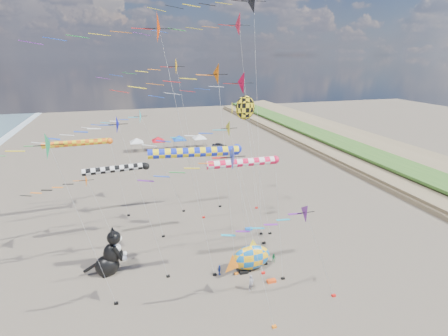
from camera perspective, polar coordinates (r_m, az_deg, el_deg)
name	(u,v)px	position (r m, az deg, el deg)	size (l,w,h in m)	color
ground	(251,329)	(31.96, 4.49, -24.76)	(260.00, 260.00, 0.00)	brown
delta_kite_0	(197,78)	(30.13, -4.38, 14.41)	(10.49, 1.99, 21.20)	#E76101
delta_kite_1	(79,185)	(43.19, -22.65, -2.64)	(8.80, 1.81, 8.77)	orange
delta_kite_2	(245,1)	(39.16, 3.40, 25.51)	(12.48, 3.06, 28.58)	black
delta_kite_3	(247,85)	(38.85, 3.84, 13.36)	(12.48, 2.74, 20.19)	red
delta_kite_4	(287,216)	(29.35, 10.22, -7.68)	(10.89, 1.77, 10.38)	#6B1B91
delta_kite_5	(111,128)	(31.52, -17.95, 6.18)	(9.45, 1.80, 16.99)	#1014BE
delta_kite_6	(160,69)	(43.53, -10.37, 15.64)	(12.17, 2.13, 21.53)	#F6A407
delta_kite_7	(150,30)	(30.03, -12.00, 21.20)	(14.09, 2.71, 25.16)	red
delta_kite_8	(238,27)	(46.65, 2.24, 22.04)	(14.48, 3.06, 26.76)	red
delta_kite_9	(225,165)	(23.45, 0.09, 0.46)	(9.82, 2.01, 15.93)	#1B36C0
delta_kite_10	(57,148)	(29.36, -25.58, 3.03)	(9.89, 2.40, 16.44)	#1C9052
delta_kite_11	(142,119)	(46.83, -13.22, 7.74)	(10.97, 1.99, 15.07)	#1CD1D9
delta_kite_12	(214,136)	(32.03, -1.66, 5.24)	(11.92, 1.79, 15.93)	yellow
windsock_0	(119,169)	(41.30, -16.82, -0.15)	(8.63, 0.83, 9.82)	black
windsock_1	(191,153)	(48.76, -5.39, 2.47)	(7.66, 0.63, 9.10)	#D13F0E
windsock_2	(199,152)	(31.22, -4.10, 2.58)	(9.74, 0.91, 13.90)	#1328C4
windsock_3	(80,143)	(48.36, -22.42, 3.78)	(9.75, 0.82, 11.39)	orange
windsock_4	(246,163)	(30.41, 3.61, 0.82)	(7.95, 0.75, 13.17)	#E8103C
angelfish_kite	(244,109)	(39.01, 3.21, 9.58)	(3.74, 3.02, 17.45)	yellow
cat_inflatable	(109,251)	(38.53, -18.33, -12.81)	(3.76, 1.88, 5.07)	black
fish_inflatable	(251,257)	(37.74, 4.37, -14.35)	(5.62, 2.87, 3.65)	#1267B3
person_adult	(251,283)	(35.36, 4.44, -18.18)	(0.61, 0.40, 1.67)	gray
child_green	(274,258)	(39.75, 8.14, -14.38)	(0.50, 0.39, 1.03)	#1C713E
child_blue	(219,270)	(37.46, -0.76, -16.32)	(0.66, 0.28, 1.13)	#2241B0
kite_bag_0	(244,272)	(37.94, 3.23, -16.61)	(0.90, 0.44, 0.30)	black
kite_bag_1	(271,281)	(36.97, 7.75, -17.80)	(0.90, 0.44, 0.30)	#FF4D15
kite_bag_2	(249,229)	(46.12, 4.05, -9.89)	(0.90, 0.44, 0.30)	blue
tent_row	(169,137)	(84.51, -9.02, 5.08)	(19.20, 4.20, 3.80)	silver
parked_car	(219,145)	(85.49, -0.75, 3.70)	(1.47, 3.64, 1.24)	#26262D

